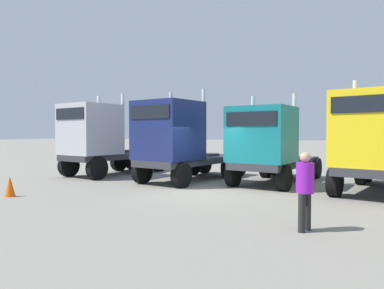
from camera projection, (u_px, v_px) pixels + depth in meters
ground at (201, 193)px, 13.54m from camera, size 200.00×200.00×0.00m
semi_truck_silver at (100, 139)px, 18.75m from camera, size 3.70×6.24×4.30m
semi_truck_navy at (178, 141)px, 16.30m from camera, size 3.80×6.64×4.24m
semi_truck_teal at (268, 145)px, 15.42m from camera, size 3.53×6.30×3.93m
semi_truck_yellow at (377, 142)px, 12.88m from camera, size 4.01×6.54×4.30m
visitor_with_camera at (305, 185)px, 8.22m from camera, size 0.52×0.52×1.82m
traffic_cone_mid at (10, 186)px, 12.71m from camera, size 0.36×0.36×0.73m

